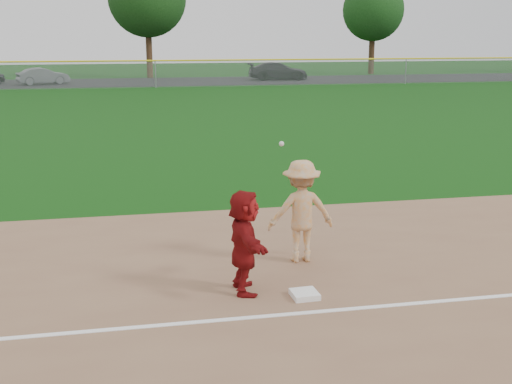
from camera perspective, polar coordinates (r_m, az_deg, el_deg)
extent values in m
plane|color=#0E3E0C|center=(10.22, 1.66, -9.10)|extent=(160.00, 160.00, 0.00)
cube|color=white|center=(9.49, 2.76, -10.81)|extent=(60.00, 0.10, 0.01)
cube|color=black|center=(55.34, -9.17, 9.64)|extent=(120.00, 10.00, 0.01)
cube|color=white|center=(10.08, 4.34, -9.06)|extent=(0.42, 0.42, 0.09)
imported|color=maroon|center=(10.00, -1.05, -4.43)|extent=(0.52, 1.54, 1.65)
imported|color=#595B60|center=(54.54, -18.42, 9.75)|extent=(4.20, 2.65, 1.31)
imported|color=black|center=(57.03, 1.95, 10.70)|extent=(5.31, 2.41, 1.51)
imported|color=#AFAEB1|center=(11.37, 4.03, -1.71)|extent=(1.19, 0.68, 1.84)
sphere|color=silver|center=(10.25, 2.29, 4.31)|extent=(0.08, 0.08, 0.08)
plane|color=#999EA0|center=(49.29, -8.92, 10.30)|extent=(110.00, 0.00, 110.00)
cylinder|color=yellow|center=(49.24, -8.97, 11.46)|extent=(110.00, 0.12, 0.12)
cylinder|color=gray|center=(49.29, -8.92, 10.30)|extent=(0.08, 0.08, 2.00)
cylinder|color=gray|center=(53.99, 13.16, 10.41)|extent=(0.08, 0.08, 2.00)
cylinder|color=#3C2615|center=(60.72, -9.46, 11.94)|extent=(0.56, 0.56, 4.10)
cylinder|color=#352113|center=(66.52, 10.22, 11.86)|extent=(0.56, 0.56, 3.64)
sphere|color=#113810|center=(66.52, 10.39, 15.62)|extent=(6.00, 6.00, 6.00)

